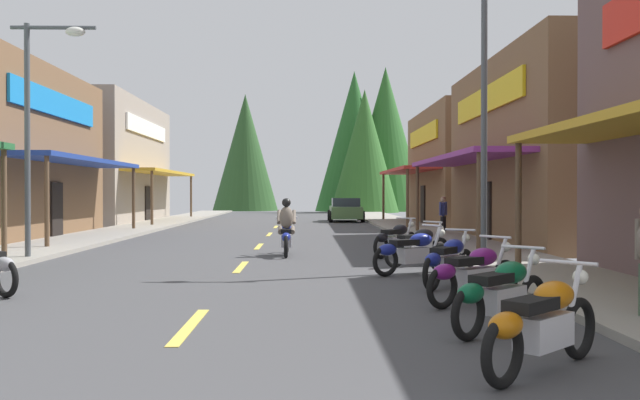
# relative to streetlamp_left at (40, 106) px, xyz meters

# --- Properties ---
(ground) EXTENTS (10.15, 75.38, 0.10)m
(ground) POSITION_rel_streetlamp_left_xyz_m (5.15, 6.31, -3.95)
(ground) COLOR #424244
(sidewalk_left) EXTENTS (2.73, 75.38, 0.12)m
(sidewalk_left) POSITION_rel_streetlamp_left_xyz_m (-1.29, 6.31, -3.84)
(sidewalk_left) COLOR gray
(sidewalk_left) RESTS_ON ground
(sidewalk_right) EXTENTS (2.73, 75.38, 0.12)m
(sidewalk_right) POSITION_rel_streetlamp_left_xyz_m (11.59, 6.31, -3.84)
(sidewalk_right) COLOR gray
(sidewalk_right) RESTS_ON ground
(centerline_dashes) EXTENTS (0.16, 49.29, 0.01)m
(centerline_dashes) POSITION_rel_streetlamp_left_xyz_m (5.15, 10.04, -3.89)
(centerline_dashes) COLOR #E0C64C
(centerline_dashes) RESTS_ON ground
(storefront_left_far) EXTENTS (7.81, 13.44, 7.00)m
(storefront_left_far) POSITION_rel_streetlamp_left_xyz_m (-5.63, 22.94, -0.40)
(storefront_left_far) COLOR gray
(storefront_left_far) RESTS_ON ground
(storefront_right_middle) EXTENTS (7.96, 11.81, 6.33)m
(storefront_right_middle) POSITION_rel_streetlamp_left_xyz_m (16.00, 6.32, -0.74)
(storefront_right_middle) COLOR brown
(storefront_right_middle) RESTS_ON ground
(storefront_right_far) EXTENTS (9.12, 11.31, 6.12)m
(storefront_right_far) POSITION_rel_streetlamp_left_xyz_m (16.58, 19.12, -0.84)
(storefront_right_far) COLOR brown
(storefront_right_far) RESTS_ON ground
(streetlamp_left) EXTENTS (2.11, 0.30, 5.95)m
(streetlamp_left) POSITION_rel_streetlamp_left_xyz_m (0.00, 0.00, 0.00)
(streetlamp_left) COLOR #474C51
(streetlamp_left) RESTS_ON ground
(streetlamp_right) EXTENTS (2.11, 0.30, 6.60)m
(streetlamp_right) POSITION_rel_streetlamp_left_xyz_m (10.32, -2.08, 0.36)
(streetlamp_right) COLOR #474C51
(streetlamp_right) RESTS_ON ground
(motorcycle_parked_right_0) EXTENTS (1.62, 1.54, 1.04)m
(motorcycle_parked_right_0) POSITION_rel_streetlamp_left_xyz_m (8.89, -10.82, -3.41)
(motorcycle_parked_right_0) COLOR black
(motorcycle_parked_right_0) RESTS_ON ground
(motorcycle_parked_right_1) EXTENTS (1.63, 1.54, 1.04)m
(motorcycle_parked_right_1) POSITION_rel_streetlamp_left_xyz_m (9.04, -8.91, -3.41)
(motorcycle_parked_right_1) COLOR black
(motorcycle_parked_right_1) RESTS_ON ground
(motorcycle_parked_right_2) EXTENTS (1.77, 1.37, 1.04)m
(motorcycle_parked_right_2) POSITION_rel_streetlamp_left_xyz_m (9.22, -6.81, -3.41)
(motorcycle_parked_right_2) COLOR black
(motorcycle_parked_right_2) RESTS_ON ground
(motorcycle_parked_right_3) EXTENTS (1.33, 1.80, 1.04)m
(motorcycle_parked_right_3) POSITION_rel_streetlamp_left_xyz_m (9.25, -4.85, -3.41)
(motorcycle_parked_right_3) COLOR black
(motorcycle_parked_right_3) RESTS_ON ground
(motorcycle_parked_right_4) EXTENTS (1.88, 1.19, 1.04)m
(motorcycle_parked_right_4) POSITION_rel_streetlamp_left_xyz_m (8.89, -2.95, -3.41)
(motorcycle_parked_right_4) COLOR black
(motorcycle_parked_right_4) RESTS_ON ground
(motorcycle_parked_right_5) EXTENTS (1.79, 1.34, 1.04)m
(motorcycle_parked_right_5) POSITION_rel_streetlamp_left_xyz_m (9.26, -1.27, -3.41)
(motorcycle_parked_right_5) COLOR black
(motorcycle_parked_right_5) RESTS_ON ground
(motorcycle_parked_right_6) EXTENTS (1.44, 1.71, 1.04)m
(motorcycle_parked_right_6) POSITION_rel_streetlamp_left_xyz_m (9.05, 0.95, -3.41)
(motorcycle_parked_right_6) COLOR black
(motorcycle_parked_right_6) RESTS_ON ground
(rider_cruising_lead) EXTENTS (0.60, 2.14, 1.57)m
(rider_cruising_lead) POSITION_rel_streetlamp_left_xyz_m (6.11, 1.39, -3.25)
(rider_cruising_lead) COLOR black
(rider_cruising_lead) RESTS_ON ground
(pedestrian_waiting) EXTENTS (0.43, 0.47, 1.57)m
(pedestrian_waiting) POSITION_rel_streetlamp_left_xyz_m (12.05, 9.48, -3.00)
(pedestrian_waiting) COLOR black
(pedestrian_waiting) RESTS_ON ground
(parked_car_curbside) EXTENTS (2.08, 4.31, 1.40)m
(parked_car_curbside) POSITION_rel_streetlamp_left_xyz_m (9.02, 23.46, -3.21)
(parked_car_curbside) COLOR #4C723F
(parked_car_curbside) RESTS_ON ground
(treeline_backdrop) EXTENTS (20.31, 12.23, 13.63)m
(treeline_backdrop) POSITION_rel_streetlamp_left_xyz_m (10.39, 46.58, 2.37)
(treeline_backdrop) COLOR #235A23
(treeline_backdrop) RESTS_ON ground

